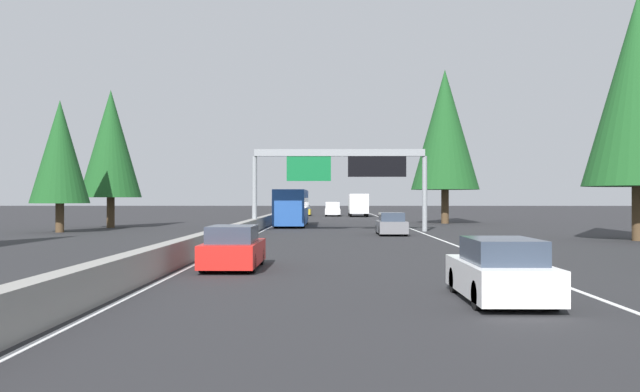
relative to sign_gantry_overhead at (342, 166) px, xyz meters
The scene contains 17 objects.
ground_plane 13.64m from the sign_gantry_overhead, 28.16° to the left, with size 320.00×320.00×0.00m, color #262628.
median_barrier 32.20m from the sign_gantry_overhead, 11.46° to the left, with size 180.00×0.56×0.90m, color gray.
shoulder_stripe_right 22.48m from the sign_gantry_overhead, 14.44° to the right, with size 160.00×0.16×0.01m, color silver.
shoulder_stripe_median 22.55m from the sign_gantry_overhead, 15.22° to the left, with size 160.00×0.16×0.01m, color silver.
sign_gantry_overhead is the anchor object (origin of this frame).
sedan_mid_left 34.69m from the sign_gantry_overhead, behind, with size 4.40×1.80×1.47m.
sedan_distant_a 27.53m from the sign_gantry_overhead, behind, with size 4.40×1.80×1.47m.
bus_far_right 10.90m from the sign_gantry_overhead, 23.28° to the left, with size 11.50×2.55×3.10m.
pickup_distant_b 43.67m from the sign_gantry_overhead, ahead, with size 5.60×2.00×1.86m.
minivan_near_right 79.85m from the sign_gantry_overhead, ahead, with size 5.00×1.95×1.69m.
sedan_near_center 46.78m from the sign_gantry_overhead, ahead, with size 4.40×1.80×1.47m.
box_truck_mid_center 41.64m from the sign_gantry_overhead, ahead, with size 8.50×2.40×2.95m.
sedan_mid_right 7.08m from the sign_gantry_overhead, 147.38° to the right, with size 4.40×1.80×1.47m.
conifer_right_near 20.17m from the sign_gantry_overhead, 123.55° to the right, with size 6.15×6.15×13.98m.
conifer_right_mid 19.29m from the sign_gantry_overhead, 32.31° to the right, with size 6.43×6.43×14.62m.
conifer_left_near 19.95m from the sign_gantry_overhead, 94.88° to the left, with size 4.10×4.10×9.31m.
conifer_left_mid 19.79m from the sign_gantry_overhead, 71.91° to the left, with size 4.94×4.94×11.23m.
Camera 1 is at (-2.02, -5.10, 2.40)m, focal length 39.44 mm.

